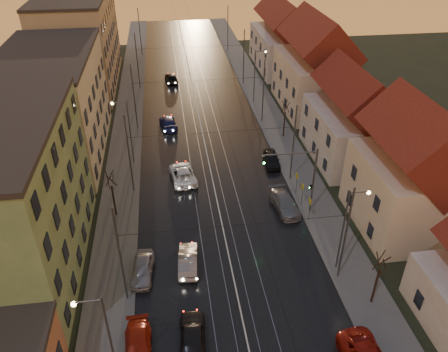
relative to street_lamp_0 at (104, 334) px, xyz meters
name	(u,v)px	position (x,y,z in m)	size (l,w,h in m)	color
road	(200,122)	(9.10, 38.00, -4.87)	(16.00, 120.00, 0.04)	black
sidewalk_left	(128,126)	(-0.90, 38.00, -4.81)	(4.00, 120.00, 0.15)	#4C4C4C
sidewalk_right	(270,117)	(19.10, 38.00, -4.81)	(4.00, 120.00, 0.15)	#4C4C4C
tram_rail_0	(184,123)	(6.90, 38.00, -4.83)	(0.06, 120.00, 0.03)	gray
tram_rail_1	(195,122)	(8.33, 38.00, -4.83)	(0.06, 120.00, 0.03)	gray
tram_rail_2	(206,121)	(9.87, 38.00, -4.83)	(0.06, 120.00, 0.03)	gray
tram_rail_3	(216,121)	(11.30, 38.00, -4.83)	(0.06, 120.00, 0.03)	gray
apartment_left_1	(5,204)	(-8.40, 12.00, 1.61)	(10.00, 18.00, 13.00)	#608152
apartment_left_2	(54,107)	(-8.40, 32.00, 1.11)	(10.00, 20.00, 12.00)	#BDB692
apartment_left_3	(81,41)	(-8.40, 56.00, 2.11)	(10.00, 24.00, 14.00)	tan
house_right_1	(412,176)	(26.10, 13.00, 0.56)	(8.67, 10.20, 10.80)	beige
house_right_2	(354,122)	(26.10, 26.00, -0.24)	(9.18, 12.24, 9.20)	beige
house_right_3	(315,69)	(26.10, 41.00, 0.92)	(9.18, 14.28, 11.50)	beige
house_right_4	(283,40)	(26.10, 59.00, 0.16)	(9.18, 16.32, 10.00)	beige
catenary_pole_l_1	(120,257)	(0.50, 7.00, -0.39)	(0.16, 0.16, 9.00)	#595B60
catenary_pole_r_1	(346,235)	(17.70, 7.00, -0.39)	(0.16, 0.16, 9.00)	#595B60
catenary_pole_l_2	(129,155)	(0.50, 22.00, -0.39)	(0.16, 0.16, 9.00)	#595B60
catenary_pole_r_2	(293,144)	(17.70, 22.00, -0.39)	(0.16, 0.16, 9.00)	#595B60
catenary_pole_l_3	(134,98)	(0.50, 37.00, -0.39)	(0.16, 0.16, 9.00)	#595B60
catenary_pole_r_3	(263,91)	(17.70, 37.00, -0.39)	(0.16, 0.16, 9.00)	#595B60
catenary_pole_l_4	(137,62)	(0.50, 52.00, -0.39)	(0.16, 0.16, 9.00)	#595B60
catenary_pole_r_4	(244,57)	(17.70, 52.00, -0.39)	(0.16, 0.16, 9.00)	#595B60
catenary_pole_l_5	(140,32)	(0.50, 70.00, -0.39)	(0.16, 0.16, 9.00)	#595B60
catenary_pole_r_5	(228,29)	(17.70, 70.00, -0.39)	(0.16, 0.16, 9.00)	#595B60
street_lamp_0	(104,334)	(0.00, 0.00, 0.00)	(1.75, 0.32, 8.00)	#595B60
street_lamp_1	(348,223)	(18.21, 8.00, 0.00)	(1.75, 0.32, 8.00)	#595B60
street_lamp_2	(127,126)	(0.00, 28.00, 0.00)	(1.75, 0.32, 8.00)	#595B60
street_lamp_3	(257,71)	(18.21, 44.00, 0.00)	(1.75, 0.32, 8.00)	#595B60
traffic_light_mast	(304,174)	(17.10, 16.00, -0.29)	(5.30, 0.32, 7.20)	#595B60
bare_tree_0	(113,195)	(-1.09, 18.00, -2.40)	(1.09, 1.09, 5.11)	black
bare_tree_1	(377,280)	(19.31, 4.00, -2.40)	(1.09, 1.09, 5.11)	black
bare_tree_2	(285,120)	(19.51, 32.00, -2.40)	(1.09, 1.09, 5.11)	black
driving_car_0	(193,336)	(5.28, 2.29, -4.10)	(1.86, 4.64, 1.58)	black
driving_car_1	(188,260)	(5.49, 9.93, -4.15)	(1.56, 4.48, 1.48)	gray
driving_car_2	(183,174)	(5.84, 23.60, -4.13)	(2.51, 5.45, 1.52)	white
driving_car_3	(168,123)	(4.67, 36.90, -4.17)	(1.99, 4.90, 1.42)	navy
driving_car_4	(171,78)	(5.72, 54.16, -4.11)	(1.82, 4.53, 1.54)	black
parked_left_2	(138,348)	(1.51, 1.95, -4.22)	(1.87, 4.61, 1.34)	#AB2311
parked_left_3	(142,269)	(1.67, 9.43, -4.16)	(1.72, 4.28, 1.46)	#A7A6AC
parked_right_1	(285,203)	(15.70, 16.72, -4.16)	(2.04, 5.02, 1.46)	gray
parked_right_2	(272,159)	(16.39, 25.46, -4.17)	(1.69, 4.20, 1.43)	black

